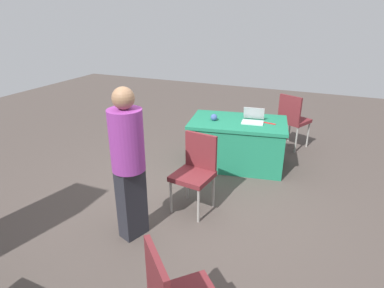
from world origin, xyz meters
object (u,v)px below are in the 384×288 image
at_px(chair_back_row, 196,168).
at_px(scissors_red, 270,123).
at_px(laptop_silver, 253,120).
at_px(yarn_ball, 214,117).
at_px(table_foreground, 237,143).
at_px(person_attendee_standing, 128,159).
at_px(chair_tucked_left, 293,118).

height_order(chair_back_row, scissors_red, chair_back_row).
bearing_deg(laptop_silver, yarn_ball, 8.35).
bearing_deg(laptop_silver, chair_back_row, 68.84).
height_order(laptop_silver, scissors_red, laptop_silver).
relative_size(table_foreground, laptop_silver, 4.54).
height_order(person_attendee_standing, laptop_silver, person_attendee_standing).
height_order(chair_tucked_left, person_attendee_standing, person_attendee_standing).
bearing_deg(chair_tucked_left, laptop_silver, -90.09).
height_order(table_foreground, person_attendee_standing, person_attendee_standing).
distance_m(table_foreground, person_attendee_standing, 2.30).
relative_size(chair_tucked_left, laptop_silver, 2.77).
distance_m(chair_back_row, yarn_ball, 1.31).
height_order(table_foreground, chair_tucked_left, chair_tucked_left).
relative_size(table_foreground, chair_tucked_left, 1.64).
relative_size(laptop_silver, scissors_red, 1.96).
relative_size(yarn_ball, scissors_red, 0.57).
relative_size(chair_tucked_left, scissors_red, 5.42).
distance_m(laptop_silver, scissors_red, 0.26).
height_order(chair_tucked_left, chair_back_row, chair_tucked_left).
height_order(yarn_ball, scissors_red, yarn_ball).
distance_m(chair_tucked_left, chair_back_row, 2.56).
bearing_deg(person_attendee_standing, yarn_ball, -166.23).
height_order(table_foreground, yarn_ball, yarn_ball).
xyz_separation_m(chair_tucked_left, yarn_ball, (1.05, 1.16, 0.21)).
bearing_deg(chair_tucked_left, person_attendee_standing, -85.67).
bearing_deg(yarn_ball, laptop_silver, -164.18).
height_order(person_attendee_standing, yarn_ball, person_attendee_standing).
bearing_deg(laptop_silver, scissors_red, 178.82).
bearing_deg(chair_tucked_left, chair_back_row, -83.17).
distance_m(table_foreground, chair_tucked_left, 1.26).
distance_m(chair_back_row, laptop_silver, 1.49).
height_order(laptop_silver, yarn_ball, laptop_silver).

